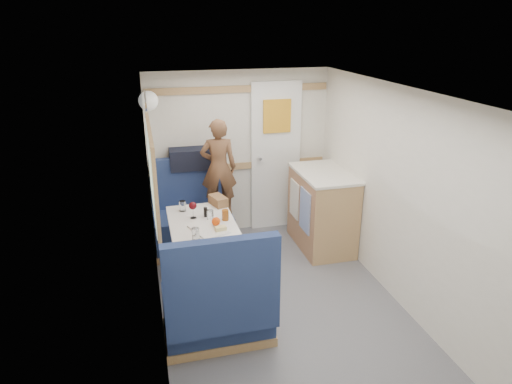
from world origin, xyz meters
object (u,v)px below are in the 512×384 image
object	(u,v)px
pepper_grinder	(206,212)
salt_grinder	(207,211)
galley_counter	(322,209)
tumbler_mid	(183,206)
dome_light	(148,101)
cheese_block	(221,228)
beer_glass	(225,215)
tray	(209,229)
duffel_bag	(191,159)
bread_loaf	(218,201)
bench_far	(193,224)
tumbler_right	(210,215)
tumbler_left	(196,234)
bench_near	(219,310)
wine_glass	(193,206)
orange_fruit	(216,221)
person	(219,168)
dinette_table	(203,236)

from	to	relation	value
pepper_grinder	salt_grinder	xyz separation A→B (m)	(0.02, 0.04, -0.01)
galley_counter	tumbler_mid	distance (m)	1.67
dome_light	cheese_block	size ratio (longest dim) A/B	1.98
tumbler_mid	beer_glass	xyz separation A→B (m)	(0.38, -0.32, -0.00)
galley_counter	tray	world-z (taller)	galley_counter
duffel_bag	pepper_grinder	bearing A→B (deg)	-88.72
dome_light	galley_counter	distance (m)	2.28
pepper_grinder	bread_loaf	bearing A→B (deg)	57.55
bench_far	tumbler_right	size ratio (longest dim) A/B	10.19
tumbler_left	bread_loaf	bearing A→B (deg)	66.20
bench_near	cheese_block	xyz separation A→B (m)	(0.13, 0.59, 0.46)
beer_glass	pepper_grinder	world-z (taller)	beer_glass
galley_counter	cheese_block	bearing A→B (deg)	-148.34
pepper_grinder	wine_glass	bearing A→B (deg)	-177.71
duffel_bag	salt_grinder	world-z (taller)	duffel_bag
cheese_block	bread_loaf	world-z (taller)	bread_loaf
tray	wine_glass	distance (m)	0.35
orange_fruit	tumbler_mid	xyz separation A→B (m)	(-0.26, 0.46, -0.00)
orange_fruit	person	bearing A→B (deg)	78.22
cheese_block	tumbler_left	world-z (taller)	tumbler_left
bench_far	wine_glass	size ratio (longest dim) A/B	6.25
bench_far	galley_counter	size ratio (longest dim) A/B	1.14
orange_fruit	pepper_grinder	distance (m)	0.27
bread_loaf	person	bearing A→B (deg)	78.52
duffel_bag	dome_light	bearing A→B (deg)	-147.33
dinette_table	person	bearing A→B (deg)	68.40
pepper_grinder	tumbler_mid	bearing A→B (deg)	135.63
dome_light	salt_grinder	size ratio (longest dim) A/B	2.36
orange_fruit	beer_glass	world-z (taller)	beer_glass
orange_fruit	pepper_grinder	world-z (taller)	orange_fruit
wine_glass	tumbler_left	xyz separation A→B (m)	(-0.04, -0.47, -0.07)
tumbler_left	bench_near	bearing A→B (deg)	-77.88
orange_fruit	bench_near	bearing A→B (deg)	-98.99
dinette_table	galley_counter	bearing A→B (deg)	20.54
bench_far	duffel_bag	size ratio (longest dim) A/B	2.11
galley_counter	bench_far	bearing A→B (deg)	167.90
bench_far	bench_near	bearing A→B (deg)	-90.00
beer_glass	wine_glass	bearing A→B (deg)	157.82
galley_counter	duffel_bag	bearing A→B (deg)	158.13
wine_glass	tumbler_left	world-z (taller)	wine_glass
beer_glass	dome_light	bearing A→B (deg)	125.18
tray	wine_glass	xyz separation A→B (m)	(-0.10, 0.31, 0.11)
bench_far	pepper_grinder	size ratio (longest dim) A/B	10.81
bench_near	duffel_bag	xyz separation A→B (m)	(0.05, 1.98, 0.72)
dinette_table	cheese_block	distance (m)	0.36
bench_near	beer_glass	distance (m)	0.99
tumbler_mid	tumbler_right	world-z (taller)	tumbler_mid
duffel_bag	bread_loaf	distance (m)	0.81
dinette_table	bench_far	size ratio (longest dim) A/B	0.88
bench_near	person	size ratio (longest dim) A/B	0.96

